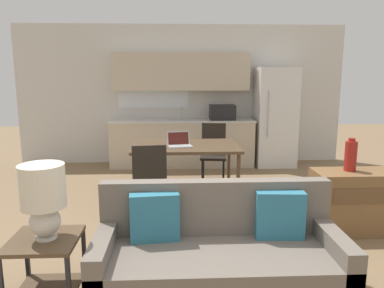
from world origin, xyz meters
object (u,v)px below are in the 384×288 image
at_px(refrigerator, 275,117).
at_px(side_table, 46,260).
at_px(dining_chair_far_right, 213,151).
at_px(dining_table, 186,149).
at_px(credenza, 365,201).
at_px(vase, 351,156).
at_px(dining_chair_near_left, 149,180).
at_px(laptop, 179,143).
at_px(table_lamp, 43,195).
at_px(couch, 218,253).

xyz_separation_m(refrigerator, side_table, (-2.93, -4.40, -0.57)).
bearing_deg(dining_chair_far_right, dining_table, -112.29).
distance_m(dining_table, side_table, 2.77).
relative_size(credenza, vase, 3.19).
bearing_deg(credenza, side_table, -158.50).
bearing_deg(refrigerator, dining_chair_far_right, -141.30).
xyz_separation_m(side_table, dining_chair_far_right, (1.64, 3.36, 0.14)).
xyz_separation_m(refrigerator, dining_chair_near_left, (-2.25, -2.73, -0.43)).
distance_m(side_table, credenza, 3.36).
bearing_deg(laptop, credenza, -41.10).
xyz_separation_m(table_lamp, vase, (2.92, 1.26, -0.01)).
bearing_deg(refrigerator, table_lamp, -123.56).
bearing_deg(dining_chair_far_right, laptop, -114.35).
height_order(side_table, credenza, credenza).
xyz_separation_m(couch, dining_chair_far_right, (0.30, 3.26, 0.17)).
relative_size(couch, credenza, 1.65).
bearing_deg(dining_chair_near_left, refrigerator, -136.40).
bearing_deg(dining_table, table_lamp, -114.41).
height_order(credenza, vase, vase).
distance_m(refrigerator, dining_table, 2.61).
distance_m(dining_table, laptop, 0.17).
xyz_separation_m(refrigerator, table_lamp, (-2.91, -4.39, -0.06)).
xyz_separation_m(refrigerator, credenza, (0.20, -3.17, -0.59)).
height_order(refrigerator, dining_chair_far_right, refrigerator).
bearing_deg(credenza, table_lamp, -158.51).
bearing_deg(table_lamp, dining_chair_near_left, 68.13).
bearing_deg(laptop, dining_table, 30.34).
bearing_deg(couch, dining_chair_near_left, 112.63).
height_order(dining_table, credenza, dining_table).
bearing_deg(dining_chair_far_right, table_lamp, -108.57).
relative_size(refrigerator, credenza, 1.60).
distance_m(couch, table_lamp, 1.43).
xyz_separation_m(couch, laptop, (-0.28, 2.32, 0.48)).
xyz_separation_m(dining_table, dining_chair_far_right, (0.49, 0.86, -0.20)).
relative_size(dining_table, side_table, 2.72).
distance_m(table_lamp, dining_chair_far_right, 3.74).
distance_m(credenza, dining_chair_near_left, 2.49).
xyz_separation_m(dining_chair_far_right, laptop, (-0.58, -0.94, 0.31)).
bearing_deg(vase, credenza, -9.67).
bearing_deg(table_lamp, laptop, 66.67).
relative_size(vase, dining_chair_near_left, 0.39).
xyz_separation_m(table_lamp, dining_chair_far_right, (1.62, 3.35, -0.37)).
bearing_deg(dining_chair_near_left, credenza, 162.96).
distance_m(dining_chair_near_left, dining_chair_far_right, 1.94).
height_order(refrigerator, table_lamp, refrigerator).
bearing_deg(table_lamp, side_table, -156.64).
bearing_deg(side_table, dining_chair_near_left, 67.72).
distance_m(dining_table, vase, 2.18).
distance_m(vase, laptop, 2.21).
bearing_deg(refrigerator, credenza, -86.41).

